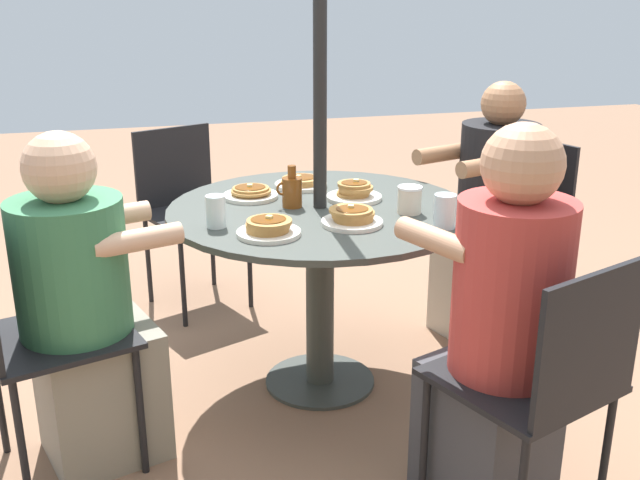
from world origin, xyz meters
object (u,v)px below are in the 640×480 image
object	(u,v)px
pancake_plate_d	(268,228)
syrup_bottle	(292,191)
pancake_plate_b	(354,193)
diner_west	(490,223)
pancake_plate_e	(300,183)
coffee_cup	(410,200)
pancake_plate_a	(352,218)
patio_chair_south	(545,377)
patio_chair_west	(516,218)
diner_east	(85,318)
pancake_plate_c	(250,193)
drinking_glass_a	(445,211)
patio_chair_east	(31,329)
patio_chair_north	(187,202)
patio_table	(320,242)
diner_south	(500,342)
drinking_glass_b	(216,211)

from	to	relation	value
pancake_plate_d	syrup_bottle	distance (m)	0.35
pancake_plate_b	syrup_bottle	world-z (taller)	syrup_bottle
diner_west	pancake_plate_e	distance (m)	0.90
coffee_cup	diner_west	bearing A→B (deg)	-142.48
pancake_plate_a	patio_chair_south	bearing A→B (deg)	112.26
pancake_plate_a	pancake_plate_d	bearing A→B (deg)	7.65
patio_chair_west	pancake_plate_e	distance (m)	1.06
diner_east	pancake_plate_e	xyz separation A→B (m)	(-0.86, -0.57, 0.25)
diner_east	patio_chair_west	size ratio (longest dim) A/B	1.30
diner_east	pancake_plate_c	xyz separation A→B (m)	(-0.63, -0.47, 0.25)
diner_west	drinking_glass_a	world-z (taller)	diner_west
diner_east	pancake_plate_b	world-z (taller)	diner_east
patio_chair_east	patio_chair_south	xyz separation A→B (m)	(-1.40, 0.69, 0.00)
patio_chair_north	drinking_glass_a	bearing A→B (deg)	96.98
patio_chair_west	diner_west	distance (m)	0.17
patio_chair_north	patio_chair_east	distance (m)	1.45
pancake_plate_e	syrup_bottle	distance (m)	0.29
patio_table	syrup_bottle	world-z (taller)	syrup_bottle
diner_south	patio_chair_north	bearing A→B (deg)	91.34
pancake_plate_d	pancake_plate_e	bearing A→B (deg)	-113.22
patio_chair_west	coffee_cup	xyz separation A→B (m)	(0.73, 0.49, 0.28)
patio_table	pancake_plate_a	xyz separation A→B (m)	(-0.05, 0.24, 0.17)
patio_chair_north	patio_chair_east	size ratio (longest dim) A/B	1.00
drinking_glass_a	pancake_plate_a	bearing A→B (deg)	-21.22
diner_east	pancake_plate_d	xyz separation A→B (m)	(-0.61, 0.00, 0.26)
patio_chair_west	pancake_plate_c	distance (m)	1.29
patio_table	drinking_glass_a	distance (m)	0.53
patio_chair_south	drinking_glass_a	bearing A→B (deg)	71.67
drinking_glass_a	pancake_plate_d	bearing A→B (deg)	-7.01
pancake_plate_a	diner_west	bearing A→B (deg)	-147.65
pancake_plate_e	syrup_bottle	world-z (taller)	syrup_bottle
drinking_glass_b	patio_chair_east	bearing A→B (deg)	16.47
drinking_glass_a	pancake_plate_b	bearing A→B (deg)	-65.28
patio_chair_east	drinking_glass_b	size ratio (longest dim) A/B	7.77
diner_west	pancake_plate_b	size ratio (longest dim) A/B	5.34
patio_chair_north	patio_chair_west	bearing A→B (deg)	132.61
patio_chair_west	drinking_glass_a	distance (m)	1.00
coffee_cup	pancake_plate_b	bearing A→B (deg)	-58.25
patio_chair_south	diner_south	distance (m)	0.17
diner_east	patio_chair_west	distance (m)	1.98
patio_chair_west	pancake_plate_a	world-z (taller)	patio_chair_west
patio_chair_east	drinking_glass_b	bearing A→B (deg)	88.97
patio_table	pancake_plate_b	size ratio (longest dim) A/B	5.32
pancake_plate_a	patio_table	bearing A→B (deg)	-77.32
patio_chair_south	pancake_plate_a	size ratio (longest dim) A/B	4.03
patio_chair_south	pancake_plate_d	bearing A→B (deg)	110.22
patio_chair_west	drinking_glass_b	size ratio (longest dim) A/B	7.77
diner_east	diner_south	xyz separation A→B (m)	(-1.18, 0.58, 0.04)
diner_east	pancake_plate_a	distance (m)	0.95
pancake_plate_e	patio_table	bearing A→B (deg)	90.87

